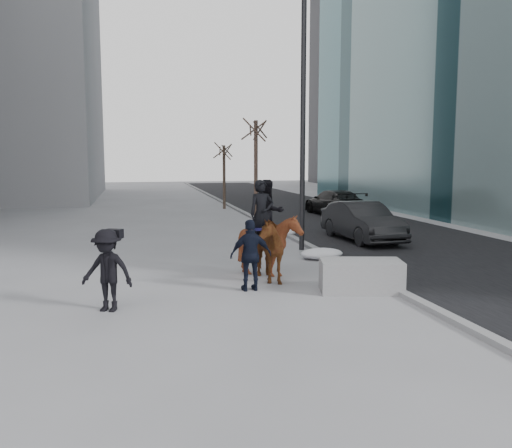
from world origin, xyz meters
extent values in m
plane|color=gray|center=(0.00, 0.00, 0.00)|extent=(120.00, 120.00, 0.00)
cube|color=black|center=(7.00, 10.00, 0.01)|extent=(8.00, 90.00, 0.01)
cube|color=gray|center=(3.00, 10.00, 0.06)|extent=(0.25, 90.00, 0.12)
cube|color=gray|center=(2.20, -0.62, 0.39)|extent=(2.12, 1.40, 0.78)
imported|color=black|center=(5.52, 6.93, 0.76)|extent=(1.84, 4.68, 1.52)
imported|color=black|center=(7.81, 16.03, 0.72)|extent=(2.23, 5.02, 1.43)
imported|color=#47170E|center=(0.17, 1.15, 0.87)|extent=(1.16, 2.15, 1.74)
imported|color=black|center=(0.17, 1.30, 1.75)|extent=(0.71, 0.51, 1.81)
cube|color=#0F0E34|center=(0.17, 1.30, 1.37)|extent=(0.54, 0.61, 0.06)
imported|color=#531D10|center=(0.47, 1.57, 0.87)|extent=(1.56, 1.71, 1.73)
imported|color=black|center=(0.47, 1.72, 1.74)|extent=(0.95, 0.77, 1.81)
cube|color=#0F1C3A|center=(0.47, 1.72, 1.36)|extent=(0.54, 0.61, 0.06)
imported|color=black|center=(-0.38, 0.09, 0.88)|extent=(1.04, 0.47, 1.75)
cylinder|color=red|center=(-0.43, 0.64, 1.15)|extent=(0.04, 0.18, 0.07)
imported|color=black|center=(-3.71, -0.99, 0.88)|extent=(1.30, 1.06, 1.75)
cube|color=black|center=(-3.56, -0.74, 1.62)|extent=(0.42, 0.35, 0.20)
cylinder|color=black|center=(2.60, 5.44, 4.50)|extent=(0.18, 0.18, 9.00)
ellipsoid|color=silver|center=(2.70, 8.68, 0.17)|extent=(1.36, 0.86, 0.35)
ellipsoid|color=silver|center=(2.70, 3.61, 0.18)|extent=(1.39, 0.88, 0.35)
camera|label=1|loc=(-3.09, -12.61, 3.26)|focal=38.00mm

